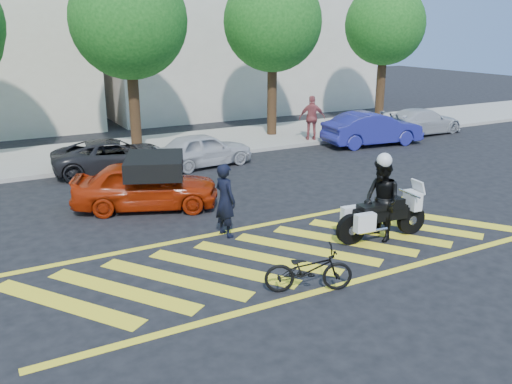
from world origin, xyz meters
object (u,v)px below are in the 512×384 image
parked_mid_left (115,156)px  parked_mid_right (203,150)px  bicycle (309,269)px  police_motorcycle (381,216)px  parked_far_right (422,121)px  officer_bike (225,200)px  red_convertible (146,185)px  officer_moto (382,200)px  parked_right (373,129)px

parked_mid_left → parked_mid_right: (3.15, -0.65, 0.03)m
bicycle → police_motorcycle: size_ratio=0.70×
bicycle → parked_mid_left: bearing=28.3°
parked_far_right → officer_bike: bearing=115.7°
parked_mid_right → bicycle: bearing=162.8°
parked_mid_left → police_motorcycle: bearing=-150.0°
police_motorcycle → red_convertible: bearing=136.4°
officer_moto → red_convertible: size_ratio=0.49×
bicycle → officer_moto: size_ratio=0.87×
red_convertible → parked_right: bearing=-50.3°
bicycle → parked_right: 14.34m
officer_moto → parked_mid_left: bearing=-151.1°
officer_bike → red_convertible: (-1.10, 2.99, -0.23)m
parked_mid_right → parked_far_right: bearing=-91.9°
red_convertible → parked_mid_right: size_ratio=1.10×
parked_mid_left → parked_far_right: 14.96m
officer_bike → parked_mid_left: size_ratio=0.43×
parked_mid_left → parked_far_right: bearing=-83.2°
officer_moto → red_convertible: (-4.34, 5.03, -0.31)m
police_motorcycle → parked_far_right: 14.43m
police_motorcycle → parked_far_right: bearing=46.7°
parked_mid_left → parked_mid_right: size_ratio=1.16×
officer_moto → red_convertible: bearing=-133.8°
officer_bike → parked_right: size_ratio=0.42×
bicycle → officer_moto: bearing=-41.9°
police_motorcycle → parked_right: size_ratio=0.57×
officer_bike → parked_mid_right: bearing=-30.7°
red_convertible → parked_right: size_ratio=0.93×
bicycle → parked_right: bearing=-22.1°
parked_right → parked_far_right: size_ratio=1.04×
officer_bike → bicycle: 3.51m
officer_bike → parked_right: (10.31, 6.66, -0.20)m
police_motorcycle → red_convertible: 6.65m
red_convertible → parked_mid_left: size_ratio=0.95×
red_convertible → bicycle: bearing=-147.1°
officer_bike → parked_right: officer_bike is taller
parked_mid_left → red_convertible: bearing=-176.8°
police_motorcycle → parked_right: 11.19m
police_motorcycle → parked_right: parked_right is taller
bicycle → parked_mid_right: size_ratio=0.47×
parked_far_right → parked_mid_left: bearing=88.1°
officer_moto → parked_mid_right: (-0.94, 8.78, -0.38)m
police_motorcycle → red_convertible: (-4.36, 5.02, 0.09)m
red_convertible → parked_mid_left: bearing=18.7°
officer_bike → parked_far_right: size_ratio=0.44×
officer_bike → red_convertible: bearing=8.3°
officer_bike → police_motorcycle: size_ratio=0.74×
parked_far_right → police_motorcycle: bearing=129.0°
police_motorcycle → red_convertible: size_ratio=0.62×
officer_moto → officer_bike: bearing=-116.7°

